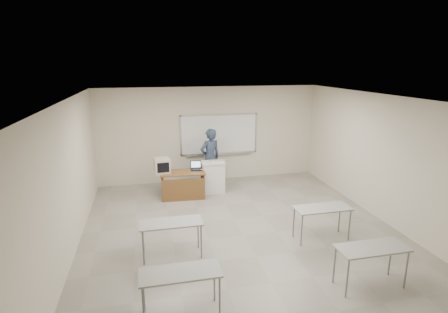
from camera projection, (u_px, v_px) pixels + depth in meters
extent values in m
cube|color=gray|center=(243.00, 236.00, 7.73)|extent=(7.00, 8.00, 0.01)
cube|color=white|center=(219.00, 134.00, 11.15)|extent=(2.40, 0.03, 1.20)
cube|color=#B7BABC|center=(219.00, 115.00, 10.98)|extent=(2.48, 0.04, 0.04)
cube|color=#B7BABC|center=(219.00, 153.00, 11.30)|extent=(2.48, 0.04, 0.04)
cube|color=#B7BABC|center=(181.00, 136.00, 10.88)|extent=(0.04, 0.04, 1.28)
cube|color=#B7BABC|center=(256.00, 133.00, 11.40)|extent=(0.04, 0.04, 1.28)
cube|color=#B7BABC|center=(219.00, 155.00, 11.27)|extent=(2.16, 0.07, 0.02)
cube|color=gray|center=(171.00, 223.00, 6.73)|extent=(1.20, 0.50, 0.03)
cylinder|color=slate|center=(143.00, 248.00, 6.52)|extent=(0.03, 0.03, 0.70)
cylinder|color=slate|center=(201.00, 242.00, 6.76)|extent=(0.03, 0.03, 0.70)
cylinder|color=slate|center=(143.00, 238.00, 6.90)|extent=(0.03, 0.03, 0.70)
cylinder|color=slate|center=(198.00, 232.00, 7.13)|extent=(0.03, 0.03, 0.70)
cube|color=gray|center=(323.00, 208.00, 7.42)|extent=(1.20, 0.50, 0.03)
cylinder|color=slate|center=(302.00, 231.00, 7.21)|extent=(0.03, 0.03, 0.70)
cylinder|color=slate|center=(349.00, 225.00, 7.44)|extent=(0.03, 0.03, 0.70)
cylinder|color=slate|center=(294.00, 222.00, 7.58)|extent=(0.03, 0.03, 0.70)
cylinder|color=slate|center=(339.00, 217.00, 7.82)|extent=(0.03, 0.03, 0.70)
cube|color=gray|center=(180.00, 273.00, 5.13)|extent=(1.20, 0.50, 0.03)
cylinder|color=slate|center=(144.00, 308.00, 4.92)|extent=(0.03, 0.03, 0.70)
cylinder|color=slate|center=(220.00, 297.00, 5.16)|extent=(0.03, 0.03, 0.70)
cylinder|color=slate|center=(143.00, 291.00, 5.30)|extent=(0.03, 0.03, 0.70)
cylinder|color=slate|center=(214.00, 281.00, 5.53)|extent=(0.03, 0.03, 0.70)
cube|color=gray|center=(372.00, 248.00, 5.82)|extent=(1.20, 0.50, 0.03)
cylinder|color=slate|center=(347.00, 278.00, 5.61)|extent=(0.03, 0.03, 0.70)
cylinder|color=slate|center=(406.00, 270.00, 5.84)|extent=(0.03, 0.03, 0.70)
cylinder|color=slate|center=(334.00, 265.00, 5.98)|extent=(0.03, 0.03, 0.70)
cylinder|color=slate|center=(390.00, 257.00, 6.22)|extent=(0.03, 0.03, 0.70)
cube|color=brown|center=(183.00, 173.00, 9.77)|extent=(1.25, 0.62, 0.04)
cube|color=brown|center=(184.00, 190.00, 9.60)|extent=(1.19, 0.03, 0.63)
cylinder|color=#502213|center=(163.00, 190.00, 9.51)|extent=(0.06, 0.06, 0.71)
cylinder|color=#502213|center=(204.00, 187.00, 9.75)|extent=(0.06, 0.06, 0.71)
cylinder|color=#502213|center=(162.00, 184.00, 9.98)|extent=(0.06, 0.06, 0.71)
cylinder|color=#502213|center=(201.00, 181.00, 10.22)|extent=(0.06, 0.06, 0.71)
cube|color=white|center=(213.00, 178.00, 10.23)|extent=(0.63, 0.45, 0.89)
cube|color=white|center=(213.00, 162.00, 10.11)|extent=(0.67, 0.49, 0.04)
cube|color=#B4A697|center=(162.00, 165.00, 9.74)|extent=(0.41, 0.43, 0.38)
cube|color=#B4A697|center=(162.00, 167.00, 9.52)|extent=(0.43, 0.04, 0.40)
cube|color=black|center=(163.00, 168.00, 9.50)|extent=(0.32, 0.01, 0.28)
cube|color=black|center=(196.00, 170.00, 9.94)|extent=(0.31, 0.23, 0.02)
cube|color=black|center=(196.00, 169.00, 9.93)|extent=(0.26, 0.13, 0.01)
cube|color=black|center=(195.00, 164.00, 10.05)|extent=(0.31, 0.07, 0.21)
cube|color=#9DC9ED|center=(195.00, 164.00, 10.04)|extent=(0.27, 0.05, 0.17)
ellipsoid|color=#A6A8AD|center=(202.00, 170.00, 9.92)|extent=(0.10, 0.08, 0.04)
cube|color=#B4A697|center=(217.00, 160.00, 10.21)|extent=(0.47, 0.16, 0.03)
imported|color=black|center=(210.00, 158.00, 10.60)|extent=(0.77, 0.62, 1.82)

